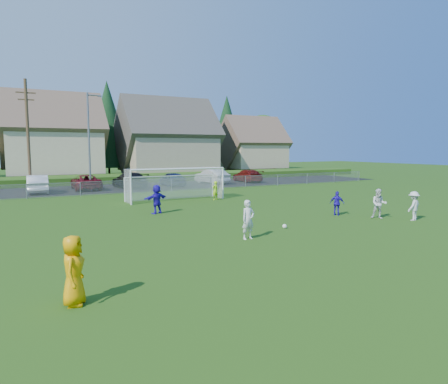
{
  "coord_description": "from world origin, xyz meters",
  "views": [
    {
      "loc": [
        -11.04,
        -12.57,
        3.97
      ],
      "look_at": [
        0.0,
        8.0,
        1.4
      ],
      "focal_mm": 32.0,
      "sensor_mm": 36.0,
      "label": 1
    }
  ],
  "objects": [
    {
      "name": "player_blue_a",
      "position": [
        5.94,
        4.88,
        0.72
      ],
      "size": [
        0.77,
        0.89,
        1.44
      ],
      "primitive_type": "imported",
      "rotation": [
        0.0,
        0.0,
        2.19
      ],
      "color": "#2713B8",
      "rests_on": "ground"
    },
    {
      "name": "referee",
      "position": [
        -9.77,
        -2.15,
        0.9
      ],
      "size": [
        0.85,
        1.03,
        1.8
      ],
      "primitive_type": "imported",
      "rotation": [
        0.0,
        0.0,
        1.21
      ],
      "color": "#ED9B04",
      "rests_on": "ground"
    },
    {
      "name": "player_white_a",
      "position": [
        -1.99,
        2.06,
        0.86
      ],
      "size": [
        0.67,
        0.48,
        1.73
      ],
      "primitive_type": "imported",
      "rotation": [
        0.0,
        0.0,
        0.11
      ],
      "color": "silver",
      "rests_on": "ground"
    },
    {
      "name": "player_blue_b",
      "position": [
        -3.28,
        10.55,
        0.88
      ],
      "size": [
        1.72,
        1.08,
        1.77
      ],
      "primitive_type": "imported",
      "rotation": [
        0.0,
        0.0,
        3.51
      ],
      "color": "#2713B8",
      "rests_on": "ground"
    },
    {
      "name": "player_white_c",
      "position": [
        8.42,
        1.61,
        0.81
      ],
      "size": [
        1.15,
        0.81,
        1.61
      ],
      "primitive_type": "imported",
      "rotation": [
        0.0,
        0.0,
        3.36
      ],
      "color": "silver",
      "rests_on": "ground"
    },
    {
      "name": "car_d",
      "position": [
        -0.6,
        26.78,
        0.79
      ],
      "size": [
        2.68,
        5.63,
        1.58
      ],
      "primitive_type": "imported",
      "rotation": [
        0.0,
        0.0,
        3.23
      ],
      "color": "black",
      "rests_on": "ground"
    },
    {
      "name": "car_e",
      "position": [
        3.83,
        26.57,
        0.75
      ],
      "size": [
        1.87,
        4.43,
        1.49
      ],
      "primitive_type": "imported",
      "rotation": [
        0.0,
        0.0,
        3.12
      ],
      "color": "#172150",
      "rests_on": "ground"
    },
    {
      "name": "streetlight",
      "position": [
        -4.45,
        26.0,
        4.84
      ],
      "size": [
        1.38,
        0.18,
        9.0
      ],
      "color": "slate",
      "rests_on": "ground"
    },
    {
      "name": "car_g",
      "position": [
        13.64,
        27.57,
        0.73
      ],
      "size": [
        2.54,
        5.21,
        1.46
      ],
      "primitive_type": "imported",
      "rotation": [
        0.0,
        0.0,
        3.04
      ],
      "color": "#620E0A",
      "rests_on": "ground"
    },
    {
      "name": "car_f",
      "position": [
        8.86,
        27.41,
        0.81
      ],
      "size": [
        2.27,
        5.07,
        1.62
      ],
      "primitive_type": "imported",
      "rotation": [
        0.0,
        0.0,
        3.26
      ],
      "color": "silver",
      "rests_on": "ground"
    },
    {
      "name": "soccer_ball",
      "position": [
        0.83,
        3.18,
        0.11
      ],
      "size": [
        0.22,
        0.22,
        0.22
      ],
      "primitive_type": "sphere",
      "color": "white",
      "rests_on": "ground"
    },
    {
      "name": "soccer_goal",
      "position": [
        0.0,
        16.05,
        1.63
      ],
      "size": [
        7.42,
        1.9,
        2.5
      ],
      "color": "white",
      "rests_on": "ground"
    },
    {
      "name": "player_white_b",
      "position": [
        7.21,
        2.93,
        0.85
      ],
      "size": [
        1.04,
        1.04,
        1.7
      ],
      "primitive_type": "imported",
      "rotation": [
        0.0,
        0.0,
        -0.82
      ],
      "color": "silver",
      "rests_on": "ground"
    },
    {
      "name": "chainlink_fence",
      "position": [
        0.0,
        22.0,
        0.63
      ],
      "size": [
        52.06,
        0.06,
        1.2
      ],
      "color": "gray",
      "rests_on": "ground"
    },
    {
      "name": "houses_row",
      "position": [
        1.97,
        42.46,
        7.33
      ],
      "size": [
        53.9,
        11.45,
        13.27
      ],
      "color": "tan",
      "rests_on": "ground"
    },
    {
      "name": "tree_row",
      "position": [
        1.04,
        48.74,
        6.91
      ],
      "size": [
        65.98,
        12.36,
        13.8
      ],
      "color": "#382616",
      "rests_on": "ground"
    },
    {
      "name": "car_b",
      "position": [
        -8.96,
        26.34,
        0.8
      ],
      "size": [
        1.92,
        4.92,
        1.6
      ],
      "primitive_type": "imported",
      "rotation": [
        0.0,
        0.0,
        3.09
      ],
      "color": "white",
      "rests_on": "ground"
    },
    {
      "name": "car_c",
      "position": [
        -4.69,
        27.32,
        0.72
      ],
      "size": [
        2.54,
        5.26,
        1.45
      ],
      "primitive_type": "imported",
      "rotation": [
        0.0,
        0.0,
        3.11
      ],
      "color": "maroon",
      "rests_on": "ground"
    },
    {
      "name": "ground",
      "position": [
        0.0,
        0.0,
        0.0
      ],
      "size": [
        160.0,
        160.0,
        0.0
      ],
      "primitive_type": "plane",
      "color": "#193D0C",
      "rests_on": "ground"
    },
    {
      "name": "utility_pole",
      "position": [
        -9.5,
        27.0,
        5.15
      ],
      "size": [
        1.6,
        0.26,
        10.0
      ],
      "color": "#473321",
      "rests_on": "ground"
    },
    {
      "name": "asphalt_lot",
      "position": [
        0.0,
        27.5,
        0.01
      ],
      "size": [
        60.0,
        60.0,
        0.0
      ],
      "primitive_type": "plane",
      "color": "black",
      "rests_on": "ground"
    },
    {
      "name": "grass_embankment",
      "position": [
        0.0,
        35.0,
        0.4
      ],
      "size": [
        70.0,
        6.0,
        0.8
      ],
      "primitive_type": "cube",
      "color": "#1E420F",
      "rests_on": "ground"
    },
    {
      "name": "goalkeeper",
      "position": [
        2.78,
        14.61,
        0.73
      ],
      "size": [
        0.61,
        0.48,
        1.46
      ],
      "primitive_type": "imported",
      "rotation": [
        0.0,
        0.0,
        3.41
      ],
      "color": "#ACEB1B",
      "rests_on": "ground"
    }
  ]
}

